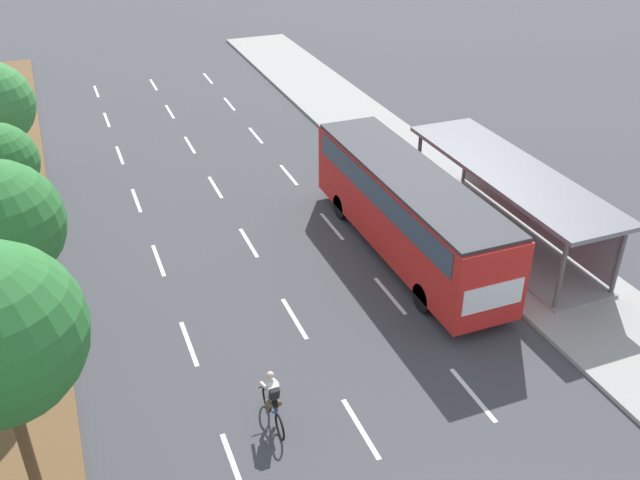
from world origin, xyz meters
name	(u,v)px	position (x,y,z in m)	size (l,w,h in m)	color
median_strip	(19,240)	(-8.30, 20.00, 0.06)	(2.60, 52.00, 0.12)	brown
sidewalk_right	(417,170)	(9.25, 20.00, 0.07)	(4.50, 52.00, 0.15)	#9E9E99
lane_divider_left	(158,260)	(-3.50, 16.60, 0.00)	(0.14, 44.20, 0.01)	white
lane_divider_center	(249,242)	(0.00, 16.60, 0.00)	(0.14, 44.20, 0.01)	white
lane_divider_right	(332,226)	(3.50, 16.60, 0.00)	(0.14, 44.20, 0.01)	white
bus_shelter	(513,196)	(9.53, 13.19, 1.87)	(2.90, 10.34, 2.86)	gray
bus	(407,204)	(5.25, 13.72, 2.07)	(2.54, 11.29, 3.37)	red
cyclist	(273,401)	(-2.10, 7.17, 0.79)	(0.46, 1.82, 1.71)	black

